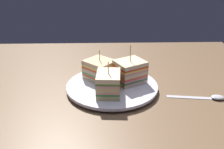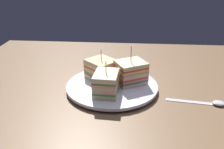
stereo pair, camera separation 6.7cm
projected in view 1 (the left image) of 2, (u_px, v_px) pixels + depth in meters
The scene contains 7 objects.
ground_plane at pixel (112, 92), 69.60cm from camera, with size 98.50×85.17×1.80cm, color brown.
plate at pixel (112, 86), 68.87cm from camera, with size 25.00×25.00×1.44cm.
sandwich_wedge_0 at pixel (100, 70), 71.03cm from camera, with size 10.21×10.17×8.60cm.
sandwich_wedge_1 at pixel (108, 84), 62.81cm from camera, with size 6.27×8.02×8.80cm.
sandwich_wedge_2 at pixel (130, 72), 68.99cm from camera, with size 9.89×9.48×10.70cm.
chip_pile at pixel (115, 80), 69.18cm from camera, with size 6.96×6.18×2.09cm.
spoon at pixel (209, 97), 64.29cm from camera, with size 14.61×3.69×1.00cm.
Camera 1 is at (1.80, 61.27, 32.43)cm, focal length 40.15 mm.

